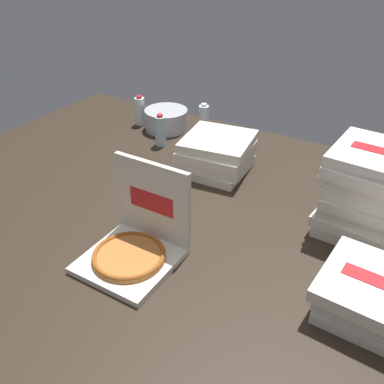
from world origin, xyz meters
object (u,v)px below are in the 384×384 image
object	(u,v)px
open_pizza_box	(136,241)
ice_bucket	(166,120)
water_bottle_1	(160,131)
water_bottle_2	(204,119)
pizza_stack_center_far	(371,193)
pizza_stack_left_mid	(216,154)
water_bottle_0	(140,111)
pizza_stack_right_far	(376,296)

from	to	relation	value
open_pizza_box	ice_bucket	xyz separation A→B (m)	(-0.63, 1.15, -0.01)
water_bottle_1	water_bottle_2	size ratio (longest dim) A/B	1.00
open_pizza_box	water_bottle_1	xyz separation A→B (m)	(-0.52, 0.92, 0.02)
open_pizza_box	pizza_stack_center_far	size ratio (longest dim) A/B	0.94
pizza_stack_left_mid	water_bottle_2	distance (m)	0.51
open_pizza_box	water_bottle_1	bearing A→B (deg)	119.32
water_bottle_1	ice_bucket	bearing A→B (deg)	115.82
open_pizza_box	water_bottle_0	xyz separation A→B (m)	(-0.83, 1.12, 0.02)
pizza_stack_center_far	water_bottle_2	distance (m)	1.27
open_pizza_box	pizza_stack_left_mid	size ratio (longest dim) A/B	0.92
pizza_stack_center_far	ice_bucket	distance (m)	1.47
open_pizza_box	water_bottle_0	distance (m)	1.39
pizza_stack_right_far	water_bottle_2	distance (m)	1.64
open_pizza_box	pizza_stack_right_far	distance (m)	0.93
pizza_stack_center_far	water_bottle_2	size ratio (longest dim) A/B	2.01
pizza_stack_right_far	water_bottle_0	xyz separation A→B (m)	(-1.73, 0.93, 0.02)
pizza_stack_right_far	water_bottle_2	xyz separation A→B (m)	(-1.28, 1.02, 0.02)
pizza_stack_right_far	water_bottle_0	distance (m)	1.96
pizza_stack_center_far	pizza_stack_left_mid	world-z (taller)	pizza_stack_center_far
ice_bucket	pizza_stack_left_mid	bearing A→B (deg)	-30.46
water_bottle_0	water_bottle_2	world-z (taller)	same
pizza_stack_center_far	water_bottle_1	xyz separation A→B (m)	(-1.28, 0.25, -0.10)
pizza_stack_right_far	water_bottle_0	size ratio (longest dim) A/B	1.95
water_bottle_1	water_bottle_2	bearing A→B (deg)	64.66
ice_bucket	water_bottle_0	xyz separation A→B (m)	(-0.20, -0.03, 0.03)
pizza_stack_right_far	water_bottle_0	bearing A→B (deg)	151.87
pizza_stack_left_mid	ice_bucket	xyz separation A→B (m)	(-0.56, 0.33, -0.03)
pizza_stack_center_far	ice_bucket	world-z (taller)	pizza_stack_center_far
pizza_stack_left_mid	water_bottle_1	bearing A→B (deg)	166.92
open_pizza_box	water_bottle_2	bearing A→B (deg)	107.24
open_pizza_box	pizza_stack_right_far	bearing A→B (deg)	12.24
open_pizza_box	ice_bucket	distance (m)	1.31
water_bottle_2	water_bottle_0	bearing A→B (deg)	-167.59
pizza_stack_center_far	water_bottle_2	world-z (taller)	pizza_stack_center_far
water_bottle_2	water_bottle_1	bearing A→B (deg)	-115.34
pizza_stack_right_far	pizza_stack_left_mid	bearing A→B (deg)	147.40
ice_bucket	water_bottle_0	distance (m)	0.20
pizza_stack_left_mid	ice_bucket	bearing A→B (deg)	149.54
water_bottle_0	water_bottle_2	size ratio (longest dim) A/B	1.00
pizza_stack_left_mid	water_bottle_2	xyz separation A→B (m)	(-0.31, 0.40, -0.00)
ice_bucket	pizza_stack_center_far	bearing A→B (deg)	-18.86
pizza_stack_left_mid	water_bottle_1	xyz separation A→B (m)	(-0.45, 0.10, -0.00)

